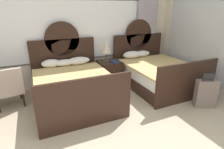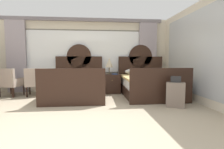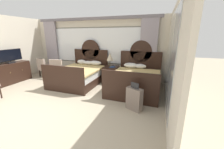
{
  "view_description": "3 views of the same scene",
  "coord_description": "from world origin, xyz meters",
  "views": [
    {
      "loc": [
        -0.92,
        -1.15,
        2.02
      ],
      "look_at": [
        0.54,
        2.13,
        0.71
      ],
      "focal_mm": 28.87,
      "sensor_mm": 36.0,
      "label": 1
    },
    {
      "loc": [
        0.41,
        -2.64,
        1.14
      ],
      "look_at": [
        0.87,
        2.15,
        0.74
      ],
      "focal_mm": 26.94,
      "sensor_mm": 36.0,
      "label": 2
    },
    {
      "loc": [
        2.88,
        -2.15,
        1.94
      ],
      "look_at": [
        1.32,
        2.33,
        0.59
      ],
      "focal_mm": 22.33,
      "sensor_mm": 36.0,
      "label": 3
    }
  ],
  "objects": [
    {
      "name": "ground_plane",
      "position": [
        0.0,
        0.0,
        0.0
      ],
      "size": [
        24.0,
        24.0,
        0.0
      ],
      "primitive_type": "plane",
      "color": "tan"
    },
    {
      "name": "wall_back_window",
      "position": [
        0.0,
        3.76,
        1.41
      ],
      "size": [
        6.27,
        0.22,
        2.7
      ],
      "color": "beige",
      "rests_on": "ground_plane"
    },
    {
      "name": "wall_right_mirror",
      "position": [
        3.16,
        1.61,
        1.35
      ],
      "size": [
        0.08,
        4.36,
        2.7
      ],
      "color": "beige",
      "rests_on": "ground_plane"
    },
    {
      "name": "bed_near_window",
      "position": [
        -0.19,
        2.66,
        0.37
      ],
      "size": [
        1.68,
        2.15,
        1.73
      ],
      "color": "black",
      "rests_on": "ground_plane"
    },
    {
      "name": "bed_near_mirror",
      "position": [
        2.11,
        2.65,
        0.37
      ],
      "size": [
        1.68,
        2.15,
        1.73
      ],
      "color": "black",
      "rests_on": "ground_plane"
    },
    {
      "name": "nightstand_between_beds",
      "position": [
        0.96,
        3.24,
        0.33
      ],
      "size": [
        0.59,
        0.62,
        0.66
      ],
      "color": "black",
      "rests_on": "ground_plane"
    },
    {
      "name": "table_lamp_on_nightstand",
      "position": [
        0.89,
        3.3,
        1.06
      ],
      "size": [
        0.27,
        0.27,
        0.58
      ],
      "color": "brown",
      "rests_on": "nightstand_between_beds"
    },
    {
      "name": "book_on_nightstand",
      "position": [
        1.06,
        3.12,
        0.67
      ],
      "size": [
        0.18,
        0.26,
        0.03
      ],
      "color": "navy",
      "rests_on": "nightstand_between_beds"
    },
    {
      "name": "armchair_by_window_left",
      "position": [
        -1.52,
        2.93,
        0.47
      ],
      "size": [
        0.67,
        0.67,
        0.89
      ],
      "color": "#B29E8E",
      "rests_on": "ground_plane"
    },
    {
      "name": "armchair_by_window_centre",
      "position": [
        -2.31,
        2.94,
        0.47
      ],
      "size": [
        0.73,
        0.73,
        0.89
      ],
      "color": "#B29E8E",
      "rests_on": "ground_plane"
    },
    {
      "name": "armchair_by_window_right",
      "position": [
        -2.31,
        2.93,
        0.47
      ],
      "size": [
        0.69,
        0.69,
        0.89
      ],
      "color": "#B29E8E",
      "rests_on": "ground_plane"
    },
    {
      "name": "suitcase_on_floor",
      "position": [
        2.33,
        1.22,
        0.31
      ],
      "size": [
        0.47,
        0.35,
        0.76
      ],
      "color": "#75665B",
      "rests_on": "ground_plane"
    }
  ]
}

